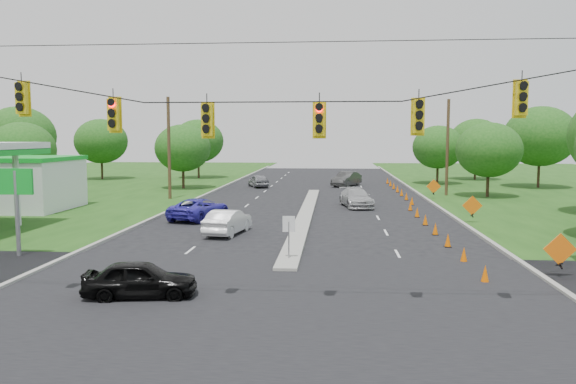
{
  "coord_description": "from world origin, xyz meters",
  "views": [
    {
      "loc": [
        1.96,
        -18.37,
        5.53
      ],
      "look_at": [
        -0.3,
        9.2,
        2.8
      ],
      "focal_mm": 35.0,
      "sensor_mm": 36.0,
      "label": 1
    }
  ],
  "objects": [
    {
      "name": "utility_pole_far_left",
      "position": [
        -12.5,
        30.0,
        4.5
      ],
      "size": [
        0.28,
        0.28,
        9.0
      ],
      "primitive_type": "cylinder",
      "color": "#422D1C",
      "rests_on": "ground"
    },
    {
      "name": "cone_10",
      "position": [
        8.31,
        38.0,
        0.35
      ],
      "size": [
        0.32,
        0.32,
        0.7
      ],
      "primitive_type": "cone",
      "color": "#DF5B01",
      "rests_on": "ground"
    },
    {
      "name": "cone_5",
      "position": [
        7.71,
        20.5,
        0.35
      ],
      "size": [
        0.32,
        0.32,
        0.7
      ],
      "primitive_type": "cone",
      "color": "#DF5B01",
      "rests_on": "ground"
    },
    {
      "name": "cone_9",
      "position": [
        8.31,
        34.5,
        0.35
      ],
      "size": [
        0.32,
        0.32,
        0.7
      ],
      "primitive_type": "cone",
      "color": "#DF5B01",
      "rests_on": "ground"
    },
    {
      "name": "cross_street",
      "position": [
        0.0,
        0.0,
        0.0
      ],
      "size": [
        160.0,
        14.0,
        0.02
      ],
      "primitive_type": "cube",
      "color": "black",
      "rests_on": "ground"
    },
    {
      "name": "tree_6",
      "position": [
        -16.0,
        55.0,
        4.96
      ],
      "size": [
        6.72,
        6.72,
        7.84
      ],
      "color": "black",
      "rests_on": "ground"
    },
    {
      "name": "cone_2",
      "position": [
        7.71,
        10.0,
        0.35
      ],
      "size": [
        0.32,
        0.32,
        0.7
      ],
      "primitive_type": "cone",
      "color": "#DF5B01",
      "rests_on": "ground"
    },
    {
      "name": "work_sign_2",
      "position": [
        10.8,
        32.0,
        1.09
      ],
      "size": [
        1.27,
        0.58,
        1.37
      ],
      "color": "black",
      "rests_on": "ground"
    },
    {
      "name": "blue_pickup",
      "position": [
        -7.03,
        18.35,
        0.72
      ],
      "size": [
        3.7,
        5.6,
        1.43
      ],
      "primitive_type": "imported",
      "rotation": [
        0.0,
        0.0,
        2.86
      ],
      "color": "#3329AD",
      "rests_on": "ground"
    },
    {
      "name": "curb_right",
      "position": [
        10.1,
        30.0,
        0.0
      ],
      "size": [
        0.25,
        110.0,
        0.16
      ],
      "primitive_type": "cube",
      "color": "gray",
      "rests_on": "ground"
    },
    {
      "name": "tree_2",
      "position": [
        -26.0,
        30.0,
        4.34
      ],
      "size": [
        5.88,
        5.88,
        6.86
      ],
      "color": "black",
      "rests_on": "ground"
    },
    {
      "name": "cone_11",
      "position": [
        8.31,
        41.5,
        0.35
      ],
      "size": [
        0.32,
        0.32,
        0.7
      ],
      "primitive_type": "cone",
      "color": "#DF5B01",
      "rests_on": "ground"
    },
    {
      "name": "cone_6",
      "position": [
        7.71,
        24.0,
        0.35
      ],
      "size": [
        0.32,
        0.32,
        0.7
      ],
      "primitive_type": "cone",
      "color": "#DF5B01",
      "rests_on": "ground"
    },
    {
      "name": "dark_car_receding",
      "position": [
        3.39,
        44.62,
        0.81
      ],
      "size": [
        3.63,
        5.2,
        1.63
      ],
      "primitive_type": "imported",
      "rotation": [
        0.0,
        0.0,
        -0.43
      ],
      "color": "#2E2E2E",
      "rests_on": "ground"
    },
    {
      "name": "silver_car_oncoming",
      "position": [
        -6.33,
        42.74,
        0.7
      ],
      "size": [
        3.03,
        4.42,
        1.4
      ],
      "primitive_type": "imported",
      "rotation": [
        0.0,
        0.0,
        3.52
      ],
      "color": "gray",
      "rests_on": "ground"
    },
    {
      "name": "ground",
      "position": [
        0.0,
        0.0,
        0.0
      ],
      "size": [
        160.0,
        160.0,
        0.0
      ],
      "primitive_type": "plane",
      "color": "black",
      "rests_on": "ground"
    },
    {
      "name": "tree_10",
      "position": [
        24.0,
        44.0,
        5.58
      ],
      "size": [
        7.56,
        7.56,
        8.82
      ],
      "color": "black",
      "rests_on": "ground"
    },
    {
      "name": "tree_12",
      "position": [
        14.0,
        48.0,
        4.34
      ],
      "size": [
        5.88,
        5.88,
        6.86
      ],
      "color": "black",
      "rests_on": "ground"
    },
    {
      "name": "work_sign_0",
      "position": [
        10.8,
        4.0,
        1.09
      ],
      "size": [
        1.27,
        0.58,
        1.37
      ],
      "color": "black",
      "rests_on": "ground"
    },
    {
      "name": "cone_1",
      "position": [
        7.71,
        6.5,
        0.35
      ],
      "size": [
        0.32,
        0.32,
        0.7
      ],
      "primitive_type": "cone",
      "color": "#DF5B01",
      "rests_on": "ground"
    },
    {
      "name": "tree_4",
      "position": [
        -28.0,
        52.0,
        4.96
      ],
      "size": [
        6.72,
        6.72,
        7.84
      ],
      "color": "black",
      "rests_on": "ground"
    },
    {
      "name": "work_sign_1",
      "position": [
        10.8,
        18.0,
        1.09
      ],
      "size": [
        1.27,
        0.58,
        1.37
      ],
      "color": "black",
      "rests_on": "ground"
    },
    {
      "name": "white_sedan",
      "position": [
        -4.04,
        12.84,
        0.71
      ],
      "size": [
        2.21,
        4.49,
        1.42
      ],
      "primitive_type": "imported",
      "rotation": [
        0.0,
        0.0,
        2.97
      ],
      "color": "silver",
      "rests_on": "ground"
    },
    {
      "name": "black_sedan",
      "position": [
        -4.64,
        0.01,
        0.65
      ],
      "size": [
        4.02,
        2.09,
        1.31
      ],
      "primitive_type": "imported",
      "rotation": [
        0.0,
        0.0,
        1.72
      ],
      "color": "black",
      "rests_on": "ground"
    },
    {
      "name": "cone_8",
      "position": [
        8.31,
        31.0,
        0.35
      ],
      "size": [
        0.32,
        0.32,
        0.7
      ],
      "primitive_type": "cone",
      "color": "#DF5B01",
      "rests_on": "ground"
    },
    {
      "name": "tree_11",
      "position": [
        20.0,
        55.0,
        4.96
      ],
      "size": [
        6.72,
        6.72,
        7.84
      ],
      "color": "black",
      "rests_on": "ground"
    },
    {
      "name": "cone_12",
      "position": [
        8.31,
        45.0,
        0.35
      ],
      "size": [
        0.32,
        0.32,
        0.7
      ],
      "primitive_type": "cone",
      "color": "#DF5B01",
      "rests_on": "ground"
    },
    {
      "name": "utility_pole_far_right",
      "position": [
        12.5,
        35.0,
        4.5
      ],
      "size": [
        0.28,
        0.28,
        9.0
      ],
      "primitive_type": "cylinder",
      "color": "#422D1C",
      "rests_on": "ground"
    },
    {
      "name": "signal_span",
      "position": [
        -0.05,
        -1.0,
        4.97
      ],
      "size": [
        25.6,
        0.32,
        9.0
      ],
      "color": "#422D1C",
      "rests_on": "ground"
    },
    {
      "name": "cone_13",
      "position": [
        8.31,
        48.5,
        0.35
      ],
      "size": [
        0.32,
        0.32,
        0.7
      ],
      "primitive_type": "cone",
      "color": "#DF5B01",
      "rests_on": "ground"
    },
    {
      "name": "tree_9",
      "position": [
        16.0,
        34.0,
        4.34
      ],
      "size": [
        5.88,
        5.88,
        6.86
      ],
      "color": "black",
      "rests_on": "ground"
    },
    {
      "name": "median_sign",
      "position": [
        0.0,
        6.0,
        1.46
      ],
      "size": [
        0.55,
        0.06,
        2.05
      ],
      "color": "gray",
      "rests_on": "ground"
    },
    {
      "name": "cone_4",
      "position": [
        7.71,
        17.0,
        0.35
      ],
      "size": [
        0.32,
        0.32,
        0.7
      ],
      "primitive_type": "cone",
      "color": "#DF5B01",
      "rests_on": "ground"
    },
    {
      "name": "curb_left",
      "position": [
        -10.1,
        30.0,
        0.0
      ],
      "size": [
        0.25,
        110.0,
        0.16
      ],
      "primitive_type": "cube",
      "color": "gray",
      "rests_on": "ground"
    },
    {
      "name": "cone_3",
      "position": [
        7.71,
        13.5,
        0.35
      ],
      "size": [
        0.32,
        0.32,
        0.7
      ],
      "primitive_type": "cone",
      "color": "#DF5B01",
      "rests_on": "ground"
    },
    {
      "name": "tree_5",
      "position": [
        -14.0,
        40.0,
        4.34
      ],
      "size": [
        5.88,
        5.88,
        6.86
      ],
      "color": "black",
      "rests_on": "ground"
    },
    {
      "name": "cone_0",
      "position": [
        7.71,
        3.0,
        0.35
      ],
      "size": [
        0.32,
        0.32,
        0.7
      ],
      "primitive_type": "cone",
      "color": "#DF5B01",
      "rests_on": "ground"
    },
    {
      "name": "median",
      "position": [
        0.0,
        21.0,
        0.0
      ],
      "size": [
        1.0,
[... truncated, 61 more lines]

